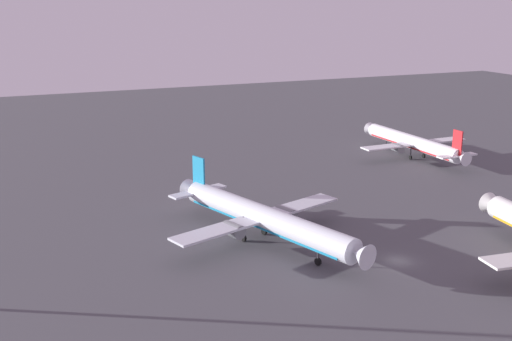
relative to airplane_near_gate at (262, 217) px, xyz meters
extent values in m
plane|color=#4C4C51|center=(16.51, -15.77, -4.30)|extent=(416.00, 416.00, 0.00)
cone|color=silver|center=(40.62, -9.79, 0.01)|extent=(4.04, 2.91, 3.80)
cylinder|color=silver|center=(0.18, -0.53, 0.10)|extent=(16.06, 37.96, 4.08)
cone|color=silver|center=(6.68, -20.09, 0.10)|extent=(4.49, 3.67, 3.88)
cone|color=silver|center=(-6.39, 19.23, 0.10)|extent=(4.43, 4.01, 3.67)
cube|color=silver|center=(-0.16, 0.48, -0.11)|extent=(33.95, 14.91, 0.38)
cube|color=silver|center=(-5.75, 17.29, 0.31)|extent=(12.02, 6.17, 0.38)
cube|color=#1984B2|center=(-5.65, 16.99, 3.59)|extent=(1.39, 3.36, 6.98)
cylinder|color=slate|center=(5.44, 2.35, -0.87)|extent=(3.46, 4.41, 2.36)
cylinder|color=slate|center=(-5.76, -1.38, -0.87)|extent=(3.46, 4.41, 2.36)
cube|color=#1984B2|center=(0.18, -0.53, -1.02)|extent=(14.70, 34.90, 0.39)
cylinder|color=#333338|center=(4.08, -12.27, -1.81)|extent=(0.30, 0.30, 3.81)
cylinder|color=black|center=(4.08, -12.27, -3.71)|extent=(0.78, 1.26, 1.18)
cylinder|color=#333338|center=(1.57, 2.76, -1.81)|extent=(0.30, 0.30, 3.81)
cylinder|color=black|center=(1.57, 2.76, -3.71)|extent=(0.78, 1.26, 1.18)
cylinder|color=#333338|center=(-2.91, 1.27, -1.81)|extent=(0.30, 0.30, 3.81)
cylinder|color=black|center=(-2.91, 1.27, -3.71)|extent=(0.78, 1.26, 1.18)
cylinder|color=white|center=(59.42, 38.75, -0.37)|extent=(4.47, 34.62, 3.65)
cone|color=white|center=(58.98, 57.17, -0.37)|extent=(3.52, 2.38, 3.46)
cone|color=white|center=(59.86, 20.14, -0.37)|extent=(3.34, 2.76, 3.28)
cube|color=white|center=(59.44, 37.79, -0.56)|extent=(30.78, 4.57, 0.34)
cube|color=white|center=(59.82, 21.97, -0.18)|extent=(10.61, 2.55, 0.34)
cube|color=red|center=(59.81, 22.26, 2.75)|extent=(0.36, 3.08, 6.24)
cylinder|color=slate|center=(54.16, 37.67, -1.23)|extent=(2.19, 3.50, 2.11)
cylinder|color=slate|center=(64.71, 37.92, -1.23)|extent=(2.19, 3.50, 2.11)
cube|color=red|center=(59.42, 38.75, -1.37)|extent=(4.04, 31.85, 0.35)
cylinder|color=#333338|center=(59.15, 49.80, -2.07)|extent=(0.27, 0.27, 3.41)
cylinder|color=black|center=(59.15, 49.80, -3.77)|extent=(0.41, 1.06, 1.06)
cylinder|color=#333338|center=(57.36, 36.30, -2.07)|extent=(0.27, 0.27, 3.41)
cylinder|color=black|center=(57.36, 36.30, -3.77)|extent=(0.41, 1.06, 1.06)
cylinder|color=#333338|center=(61.58, 36.41, -2.07)|extent=(0.27, 0.27, 3.41)
cylinder|color=black|center=(61.58, 36.41, -3.77)|extent=(0.41, 1.06, 1.06)
camera|label=1|loc=(-38.74, -89.14, 35.14)|focal=43.03mm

